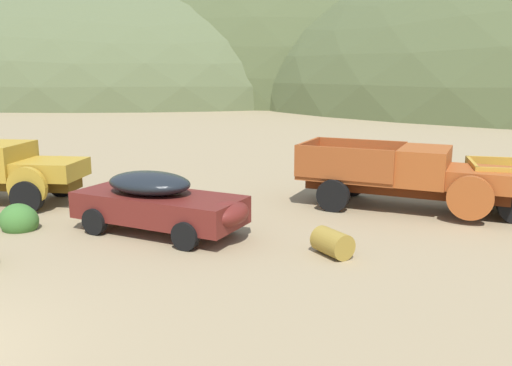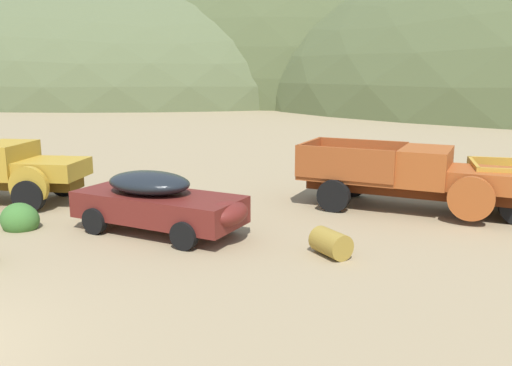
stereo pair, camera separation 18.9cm
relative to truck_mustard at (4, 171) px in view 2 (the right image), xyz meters
The scene contains 9 objects.
hill_far_left 75.58m from the truck_mustard, 106.58° to the left, with size 94.56×74.99×38.05m, color #56603D.
hill_far_right 68.31m from the truck_mustard, 78.42° to the left, with size 103.87×53.74×47.27m, color #4C5633.
truck_mustard is the anchor object (origin of this frame).
car_oxblood 6.44m from the truck_mustard, 23.73° to the right, with size 4.93×3.13×1.57m.
truck_oxide_orange 12.71m from the truck_mustard, ahead, with size 6.46×3.87×1.91m.
oil_drum_tipped 10.85m from the truck_mustard, 20.64° to the right, with size 1.01×1.07×0.59m.
bush_front_right 4.30m from the truck_mustard, 31.09° to the left, with size 0.85×0.83×0.79m.
bush_lone_scrub 5.46m from the truck_mustard, ahead, with size 0.61×0.58×0.56m.
bush_between_trucks 3.42m from the truck_mustard, 52.54° to the right, with size 1.06×0.99×0.87m.
Camera 2 is at (6.17, -6.04, 4.08)m, focal length 37.55 mm.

